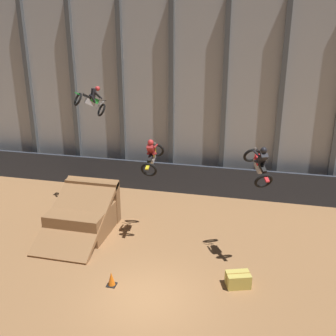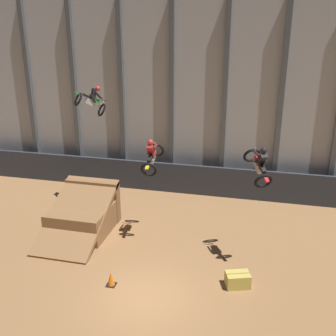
% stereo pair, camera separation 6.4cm
% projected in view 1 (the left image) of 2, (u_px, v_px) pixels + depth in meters
% --- Properties ---
extents(ground_plane, '(60.00, 60.00, 0.00)m').
position_uv_depth(ground_plane, '(146.00, 298.00, 14.40)').
color(ground_plane, '#996B42').
extents(arena_back_wall, '(32.00, 0.40, 11.06)m').
position_uv_depth(arena_back_wall, '(198.00, 98.00, 22.42)').
color(arena_back_wall, '#ADB2B7').
rests_on(arena_back_wall, ground_plane).
extents(lower_barrier, '(31.36, 0.20, 1.79)m').
position_uv_depth(lower_barrier, '(193.00, 180.00, 23.10)').
color(lower_barrier, '#2D333D').
rests_on(lower_barrier, ground_plane).
extents(dirt_ramp, '(2.74, 4.33, 2.29)m').
position_uv_depth(dirt_ramp, '(84.00, 214.00, 19.07)').
color(dirt_ramp, olive).
rests_on(dirt_ramp, ground_plane).
extents(rider_bike_left_air, '(1.74, 1.65, 1.67)m').
position_uv_depth(rider_bike_left_air, '(91.00, 101.00, 20.65)').
color(rider_bike_left_air, black).
extents(rider_bike_center_air, '(0.75, 1.86, 1.66)m').
position_uv_depth(rider_bike_center_air, '(152.00, 156.00, 17.35)').
color(rider_bike_center_air, black).
extents(rider_bike_right_air, '(1.37, 1.86, 1.69)m').
position_uv_depth(rider_bike_right_air, '(259.00, 164.00, 15.34)').
color(rider_bike_right_air, black).
extents(traffic_cone_near_ramp, '(0.36, 0.36, 0.58)m').
position_uv_depth(traffic_cone_near_ramp, '(111.00, 279.00, 15.00)').
color(traffic_cone_near_ramp, black).
rests_on(traffic_cone_near_ramp, ground_plane).
extents(hay_bale_trackside, '(1.05, 0.86, 0.57)m').
position_uv_depth(hay_bale_trackside, '(238.00, 280.00, 14.97)').
color(hay_bale_trackside, '#CCB751').
rests_on(hay_bale_trackside, ground_plane).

